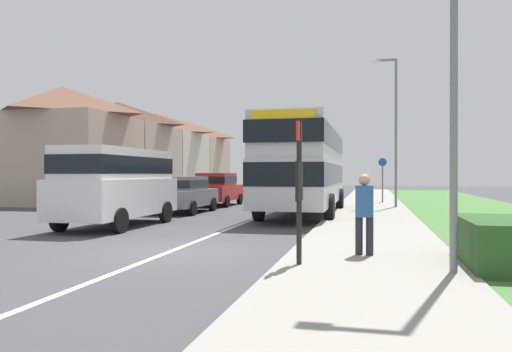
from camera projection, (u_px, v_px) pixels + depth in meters
The scene contains 14 objects.
ground_plane at pixel (170, 251), 10.58m from camera, with size 120.00×120.00×0.00m, color #424247.
lane_marking_centre at pixel (256, 218), 18.37m from camera, with size 0.14×60.00×0.01m, color silver.
pavement_near_side at pixel (371, 225), 15.47m from camera, with size 3.20×68.00×0.12m, color gray.
roadside_hedge at pixel (497, 245), 8.42m from camera, with size 1.10×2.43×0.90m, color #2D5128.
double_decker_bus at pixel (304, 162), 19.77m from camera, with size 2.80×9.63×3.70m.
parked_van_white at pixel (117, 181), 15.53m from camera, with size 2.11×5.11×2.46m.
parked_car_grey at pixel (182, 193), 20.99m from camera, with size 2.01×4.19×1.56m.
parked_car_red at pixel (217, 188), 25.72m from camera, with size 1.92×4.08×1.71m.
pedestrian_at_stop at pixel (364, 210), 9.40m from camera, with size 0.34×0.34×1.67m.
bus_stop_sign at pixel (299, 182), 8.45m from camera, with size 0.09×0.52×2.60m.
cycle_route_sign at pixel (383, 178), 26.74m from camera, with size 0.44×0.08×2.52m.
street_lamp_near at pixel (447, 12), 7.77m from camera, with size 1.14×0.20×7.35m.
street_lamp_mid at pixel (394, 122), 23.08m from camera, with size 1.14×0.20×7.07m.
house_terrace_far_side at pixel (138, 152), 35.97m from camera, with size 6.92×24.12×6.49m.
Camera 1 is at (4.21, -9.88, 1.68)m, focal length 34.57 mm.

